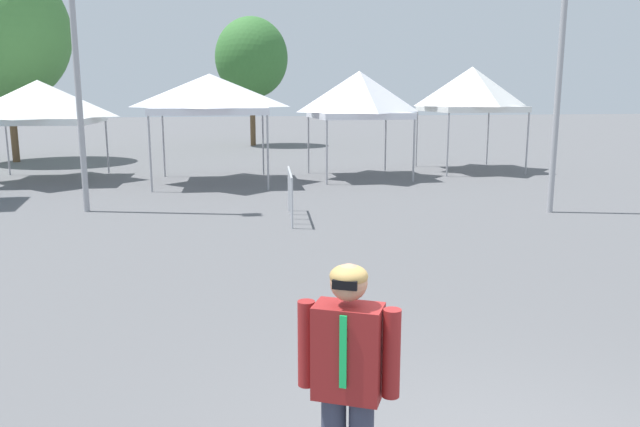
# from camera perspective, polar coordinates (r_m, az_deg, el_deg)

# --- Properties ---
(canopy_tent_center) EXTENTS (3.61, 3.61, 3.17)m
(canopy_tent_center) POSITION_cam_1_polar(r_m,az_deg,el_deg) (21.61, -24.39, 9.33)
(canopy_tent_center) COLOR #9E9EA3
(canopy_tent_center) RESTS_ON ground
(canopy_tent_behind_center) EXTENTS (3.64, 3.64, 3.35)m
(canopy_tent_behind_center) POSITION_cam_1_polar(r_m,az_deg,el_deg) (19.61, -10.06, 10.78)
(canopy_tent_behind_center) COLOR #9E9EA3
(canopy_tent_behind_center) RESTS_ON ground
(canopy_tent_behind_right) EXTENTS (3.07, 3.07, 3.47)m
(canopy_tent_behind_right) POSITION_cam_1_polar(r_m,az_deg,el_deg) (20.63, 3.61, 10.83)
(canopy_tent_behind_right) COLOR #9E9EA3
(canopy_tent_behind_right) RESTS_ON ground
(canopy_tent_right_of_center) EXTENTS (3.15, 3.15, 3.68)m
(canopy_tent_right_of_center) POSITION_cam_1_polar(r_m,az_deg,el_deg) (23.13, 13.75, 11.02)
(canopy_tent_right_of_center) COLOR #9E9EA3
(canopy_tent_right_of_center) RESTS_ON ground
(person_foreground) EXTENTS (0.59, 0.40, 1.78)m
(person_foreground) POSITION_cam_1_polar(r_m,az_deg,el_deg) (4.01, 2.57, -14.98)
(person_foreground) COLOR #33384C
(person_foreground) RESTS_ON ground
(tree_behind_tents_center) EXTENTS (4.97, 4.97, 7.84)m
(tree_behind_tents_center) POSITION_cam_1_polar(r_m,az_deg,el_deg) (28.18, -26.98, 14.61)
(tree_behind_tents_center) COLOR brown
(tree_behind_tents_center) RESTS_ON ground
(tree_behind_tents_left) EXTENTS (3.77, 3.77, 6.62)m
(tree_behind_tents_left) POSITION_cam_1_polar(r_m,az_deg,el_deg) (33.40, -6.31, 14.02)
(tree_behind_tents_left) COLOR brown
(tree_behind_tents_left) RESTS_ON ground
(crowd_barrier_mid_lot) EXTENTS (0.25, 2.10, 1.08)m
(crowd_barrier_mid_lot) POSITION_cam_1_polar(r_m,az_deg,el_deg) (13.79, -2.76, 2.56)
(crowd_barrier_mid_lot) COLOR #B7BABF
(crowd_barrier_mid_lot) RESTS_ON ground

